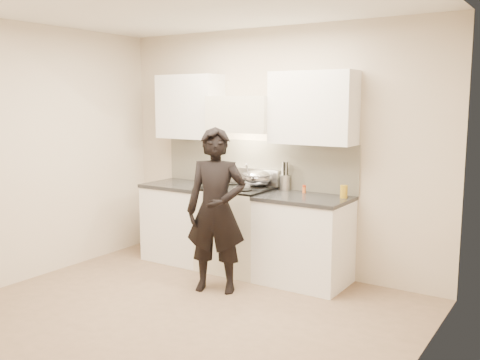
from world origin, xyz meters
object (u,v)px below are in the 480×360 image
at_px(stove, 237,228).
at_px(utensil_crock, 285,181).
at_px(wok, 258,178).
at_px(counter_right, 304,240).
at_px(person, 216,211).

bearing_deg(stove, utensil_crock, 27.90).
xyz_separation_m(stove, wok, (0.20, 0.10, 0.58)).
bearing_deg(counter_right, person, -132.69).
xyz_separation_m(utensil_crock, person, (-0.27, -0.93, -0.19)).
distance_m(utensil_crock, person, 0.99).
bearing_deg(utensil_crock, stove, -152.10).
xyz_separation_m(counter_right, utensil_crock, (-0.37, 0.24, 0.56)).
bearing_deg(counter_right, wok, 170.62).
height_order(counter_right, wok, wok).
height_order(stove, wok, wok).
height_order(utensil_crock, person, person).
height_order(wok, utensil_crock, wok).
xyz_separation_m(stove, counter_right, (0.83, 0.00, -0.01)).
height_order(wok, person, person).
height_order(counter_right, utensil_crock, utensil_crock).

